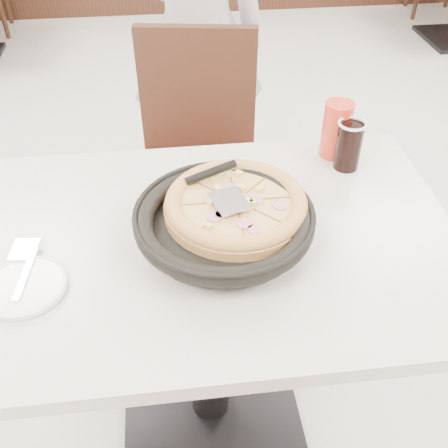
{
  "coord_description": "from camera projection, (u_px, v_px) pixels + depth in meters",
  "views": [
    {
      "loc": [
        -0.33,
        -1.31,
        1.56
      ],
      "look_at": [
        -0.22,
        -0.42,
        0.8
      ],
      "focal_mm": 42.0,
      "sensor_mm": 36.0,
      "label": 1
    }
  ],
  "objects": [
    {
      "name": "trivet",
      "position": [
        207.0,
        219.0,
        1.25
      ],
      "size": [
        0.12,
        0.12,
        0.04
      ],
      "primitive_type": "cylinder",
      "rotation": [
        0.0,
        0.0,
        0.11
      ],
      "color": "black",
      "rests_on": "main_table"
    },
    {
      "name": "diner_person",
      "position": [
        196.0,
        30.0,
        2.13
      ],
      "size": [
        0.6,
        0.41,
        1.59
      ],
      "primitive_type": "imported",
      "rotation": [
        0.0,
        0.0,
        3.2
      ],
      "color": "silver",
      "rests_on": "floor"
    },
    {
      "name": "red_cup",
      "position": [
        336.0,
        130.0,
        1.45
      ],
      "size": [
        0.09,
        0.09,
        0.16
      ],
      "primitive_type": "cylinder",
      "rotation": [
        0.0,
        0.0,
        0.11
      ],
      "color": "red",
      "rests_on": "main_table"
    },
    {
      "name": "fork",
      "position": [
        26.0,
        273.0,
        1.11
      ],
      "size": [
        0.03,
        0.16,
        0.0
      ],
      "primitive_type": "cube",
      "rotation": [
        0.0,
        0.0,
        -0.1
      ],
      "color": "silver",
      "rests_on": "side_plate"
    },
    {
      "name": "main_table",
      "position": [
        209.0,
        336.0,
        1.47
      ],
      "size": [
        1.28,
        0.93,
        0.75
      ],
      "primitive_type": null,
      "rotation": [
        0.0,
        0.0,
        0.11
      ],
      "color": "silver",
      "rests_on": "floor"
    },
    {
      "name": "pizza",
      "position": [
        236.0,
        208.0,
        1.21
      ],
      "size": [
        0.37,
        0.37,
        0.02
      ],
      "primitive_type": "cylinder",
      "rotation": [
        0.0,
        0.0,
        0.11
      ],
      "color": "#DC9B53",
      "rests_on": "pizza_pan"
    },
    {
      "name": "chair_far",
      "position": [
        196.0,
        177.0,
        1.89
      ],
      "size": [
        0.48,
        0.48,
        0.95
      ],
      "primitive_type": null,
      "rotation": [
        0.0,
        0.0,
        2.98
      ],
      "color": "black",
      "rests_on": "floor"
    },
    {
      "name": "floor",
      "position": [
        268.0,
        309.0,
        2.04
      ],
      "size": [
        7.0,
        7.0,
        0.0
      ],
      "primitive_type": "plane",
      "color": "#B9B9B4",
      "rests_on": "ground"
    },
    {
      "name": "cola_glass",
      "position": [
        349.0,
        147.0,
        1.41
      ],
      "size": [
        0.08,
        0.08,
        0.13
      ],
      "primitive_type": "cylinder",
      "rotation": [
        0.0,
        0.0,
        0.11
      ],
      "color": "black",
      "rests_on": "main_table"
    },
    {
      "name": "pizza_pan",
      "position": [
        224.0,
        227.0,
        1.19
      ],
      "size": [
        0.42,
        0.42,
        0.01
      ],
      "primitive_type": "cylinder",
      "rotation": [
        0.0,
        0.0,
        0.11
      ],
      "color": "black",
      "rests_on": "trivet"
    },
    {
      "name": "side_plate",
      "position": [
        25.0,
        287.0,
        1.09
      ],
      "size": [
        0.19,
        0.19,
        0.01
      ],
      "primitive_type": "cylinder",
      "rotation": [
        0.0,
        0.0,
        0.11
      ],
      "color": "white",
      "rests_on": "napkin"
    },
    {
      "name": "pizza_server",
      "position": [
        229.0,
        201.0,
        1.18
      ],
      "size": [
        0.1,
        0.11,
        0.0
      ],
      "primitive_type": "cube",
      "rotation": [
        0.0,
        0.0,
        0.29
      ],
      "color": "silver",
      "rests_on": "pizza"
    }
  ]
}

